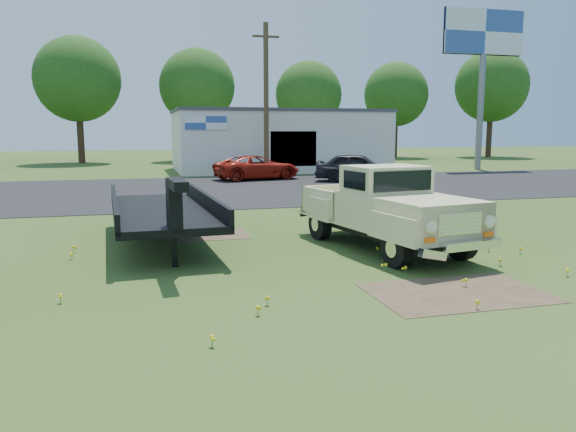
# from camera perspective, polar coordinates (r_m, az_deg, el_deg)

# --- Properties ---
(ground) EXTENTS (140.00, 140.00, 0.00)m
(ground) POSITION_cam_1_polar(r_m,az_deg,el_deg) (12.15, 3.18, -4.46)
(ground) COLOR #2B4917
(ground) RESTS_ON ground
(asphalt_lot) EXTENTS (90.00, 14.00, 0.02)m
(asphalt_lot) POSITION_cam_1_polar(r_m,az_deg,el_deg) (26.63, -7.14, 2.69)
(asphalt_lot) COLOR black
(asphalt_lot) RESTS_ON ground
(dirt_patch_a) EXTENTS (3.00, 2.00, 0.01)m
(dirt_patch_a) POSITION_cam_1_polar(r_m,az_deg,el_deg) (10.15, 16.83, -7.50)
(dirt_patch_a) COLOR #463925
(dirt_patch_a) RESTS_ON ground
(dirt_patch_b) EXTENTS (2.20, 1.60, 0.01)m
(dirt_patch_b) POSITION_cam_1_polar(r_m,az_deg,el_deg) (15.08, -8.34, -1.95)
(dirt_patch_b) COLOR #463925
(dirt_patch_b) RESTS_ON ground
(commercial_building) EXTENTS (14.20, 8.20, 4.15)m
(commercial_building) POSITION_cam_1_polar(r_m,az_deg,el_deg) (39.44, -1.03, 7.75)
(commercial_building) COLOR silver
(commercial_building) RESTS_ON ground
(billboard) EXTENTS (6.10, 0.45, 11.05)m
(billboard) POSITION_cam_1_polar(r_m,az_deg,el_deg) (42.91, 19.22, 15.98)
(billboard) COLOR slate
(billboard) RESTS_ON ground
(utility_pole_mid) EXTENTS (1.60, 0.30, 9.00)m
(utility_pole_mid) POSITION_cam_1_polar(r_m,az_deg,el_deg) (34.16, -2.24, 11.79)
(utility_pole_mid) COLOR #3F2C1D
(utility_pole_mid) RESTS_ON ground
(treeline_c) EXTENTS (7.04, 7.04, 10.47)m
(treeline_c) POSITION_cam_1_polar(r_m,az_deg,el_deg) (51.06, -20.60, 12.86)
(treeline_c) COLOR #3B251A
(treeline_c) RESTS_ON ground
(treeline_d) EXTENTS (6.72, 6.72, 10.00)m
(treeline_d) POSITION_cam_1_polar(r_m,az_deg,el_deg) (52.18, -9.21, 12.85)
(treeline_d) COLOR #3B251A
(treeline_d) RESTS_ON ground
(treeline_e) EXTENTS (6.08, 6.08, 9.04)m
(treeline_e) POSITION_cam_1_polar(r_m,az_deg,el_deg) (52.73, 2.11, 12.21)
(treeline_e) COLOR #3B251A
(treeline_e) RESTS_ON ground
(treeline_f) EXTENTS (6.40, 6.40, 9.52)m
(treeline_f) POSITION_cam_1_polar(r_m,az_deg,el_deg) (58.78, 10.91, 12.02)
(treeline_f) COLOR #3B251A
(treeline_f) RESTS_ON ground
(treeline_g) EXTENTS (7.36, 7.36, 10.95)m
(treeline_g) POSITION_cam_1_polar(r_m,az_deg,el_deg) (62.63, 19.99, 12.32)
(treeline_g) COLOR #3B251A
(treeline_g) RESTS_ON ground
(vintage_pickup_truck) EXTENTS (2.96, 5.69, 1.97)m
(vintage_pickup_truck) POSITION_cam_1_polar(r_m,az_deg,el_deg) (13.28, 9.84, 0.87)
(vintage_pickup_truck) COLOR beige
(vintage_pickup_truck) RESTS_ON ground
(flatbed_trailer) EXTENTS (2.59, 6.96, 1.87)m
(flatbed_trailer) POSITION_cam_1_polar(r_m,az_deg,el_deg) (14.14, -12.74, 1.06)
(flatbed_trailer) COLOR black
(flatbed_trailer) RESTS_ON ground
(red_pickup) EXTENTS (5.20, 3.23, 1.34)m
(red_pickup) POSITION_cam_1_polar(r_m,az_deg,el_deg) (31.68, -3.14, 4.92)
(red_pickup) COLOR maroon
(red_pickup) RESTS_ON ground
(dark_sedan) EXTENTS (4.86, 3.65, 1.54)m
(dark_sedan) POSITION_cam_1_polar(r_m,az_deg,el_deg) (30.45, 7.10, 4.90)
(dark_sedan) COLOR black
(dark_sedan) RESTS_ON ground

